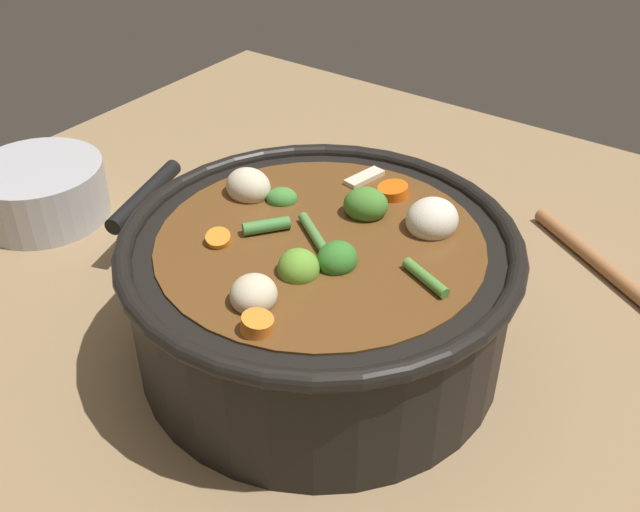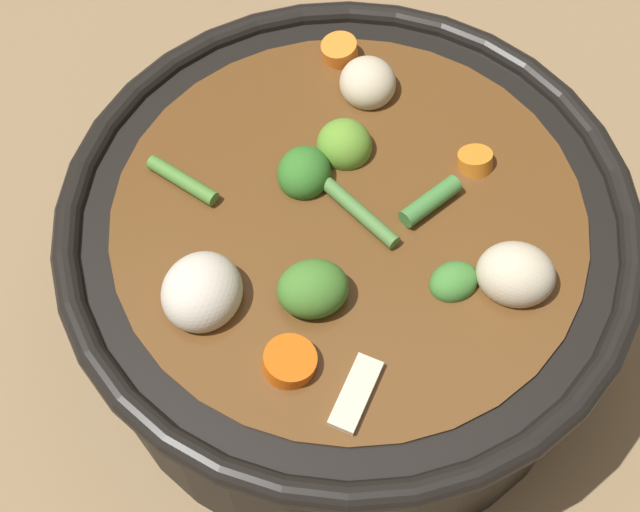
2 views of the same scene
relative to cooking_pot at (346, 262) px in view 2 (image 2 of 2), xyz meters
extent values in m
plane|color=#8C704C|center=(0.00, 0.00, -0.07)|extent=(1.10, 1.10, 0.00)
cylinder|color=black|center=(0.00, 0.00, -0.01)|extent=(0.32, 0.32, 0.12)
torus|color=black|center=(0.00, 0.00, 0.05)|extent=(0.33, 0.33, 0.02)
cylinder|color=brown|center=(0.00, 0.00, 0.00)|extent=(0.27, 0.27, 0.11)
ellipsoid|color=#659C31|center=(0.04, 0.01, 0.06)|extent=(0.04, 0.04, 0.03)
ellipsoid|color=#438837|center=(-0.03, -0.06, 0.05)|extent=(0.03, 0.04, 0.02)
ellipsoid|color=#457F2D|center=(-0.06, 0.01, 0.06)|extent=(0.04, 0.05, 0.03)
ellipsoid|color=#34782A|center=(0.02, 0.03, 0.06)|extent=(0.04, 0.03, 0.03)
cylinder|color=orange|center=(-0.10, 0.01, 0.05)|extent=(0.04, 0.04, 0.02)
cylinder|color=orange|center=(0.05, -0.06, 0.05)|extent=(0.03, 0.03, 0.02)
cylinder|color=orange|center=(0.12, 0.03, 0.06)|extent=(0.03, 0.03, 0.02)
ellipsoid|color=beige|center=(0.09, 0.01, 0.06)|extent=(0.04, 0.04, 0.03)
ellipsoid|color=beige|center=(-0.02, -0.09, 0.06)|extent=(0.04, 0.04, 0.03)
ellipsoid|color=beige|center=(-0.07, 0.06, 0.06)|extent=(0.05, 0.05, 0.04)
cylinder|color=#44843D|center=(0.02, -0.04, 0.06)|extent=(0.04, 0.03, 0.01)
cylinder|color=#50823E|center=(0.00, -0.01, 0.06)|extent=(0.04, 0.05, 0.01)
cylinder|color=#508938|center=(0.00, 0.10, 0.06)|extent=(0.03, 0.05, 0.01)
cube|color=beige|center=(-0.10, -0.02, 0.05)|extent=(0.04, 0.02, 0.01)
camera|label=1|loc=(0.40, 0.29, 0.39)|focal=41.36mm
camera|label=2|loc=(-0.27, -0.04, 0.47)|focal=49.25mm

